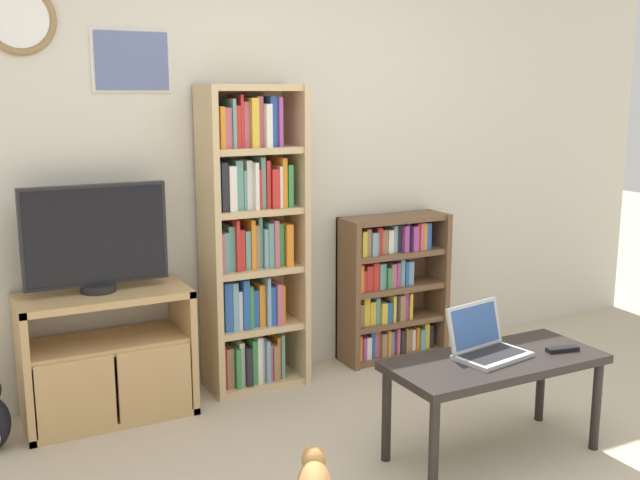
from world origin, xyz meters
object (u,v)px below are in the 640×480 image
object	(u,v)px
coffee_table	(495,370)
remote_near_laptop	(562,349)
television	(96,238)
bookshelf_tall	(250,241)
laptop	(485,343)
bookshelf_short	(388,288)
tv_stand	(108,356)

from	to	relation	value
coffee_table	remote_near_laptop	distance (m)	0.36
television	bookshelf_tall	size ratio (longest dim) A/B	0.42
laptop	remote_near_laptop	size ratio (longest dim) A/B	2.29
bookshelf_short	laptop	distance (m)	1.35
bookshelf_tall	television	bearing A→B (deg)	-176.65
television	bookshelf_short	xyz separation A→B (m)	(1.82, 0.08, -0.50)
bookshelf_tall	bookshelf_short	bearing A→B (deg)	1.61
bookshelf_tall	coffee_table	world-z (taller)	bookshelf_tall
tv_stand	remote_near_laptop	world-z (taller)	tv_stand
tv_stand	television	bearing A→B (deg)	115.01
television	laptop	distance (m)	1.99
coffee_table	television	bearing A→B (deg)	139.77
television	bookshelf_short	bearing A→B (deg)	2.43
remote_near_laptop	television	bearing A→B (deg)	-114.85
bookshelf_short	coffee_table	distance (m)	1.40
bookshelf_tall	laptop	distance (m)	1.47
television	coffee_table	bearing A→B (deg)	-40.23
coffee_table	remote_near_laptop	size ratio (longest dim) A/B	6.22
bookshelf_short	tv_stand	bearing A→B (deg)	-176.26
bookshelf_tall	remote_near_laptop	distance (m)	1.77
tv_stand	laptop	distance (m)	1.92
bookshelf_tall	laptop	world-z (taller)	bookshelf_tall
tv_stand	coffee_table	distance (m)	1.96
television	laptop	size ratio (longest dim) A/B	1.90
laptop	bookshelf_tall	bearing A→B (deg)	106.41
bookshelf_tall	tv_stand	bearing A→B (deg)	-173.84
coffee_table	laptop	xyz separation A→B (m)	(-0.02, 0.05, 0.12)
tv_stand	bookshelf_tall	distance (m)	0.99
television	bookshelf_short	size ratio (longest dim) A/B	0.78
coffee_table	remote_near_laptop	xyz separation A→B (m)	(0.34, -0.08, 0.07)
television	bookshelf_tall	xyz separation A→B (m)	(0.86, 0.05, -0.10)
bookshelf_tall	coffee_table	bearing A→B (deg)	-63.57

